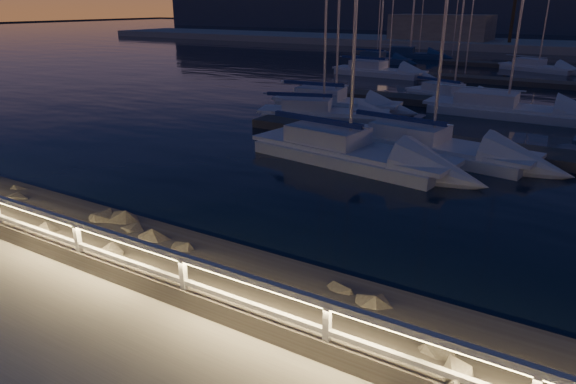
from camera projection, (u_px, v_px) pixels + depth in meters
name	position (u px, v px, depth m)	size (l,w,h in m)	color
ground	(274.00, 338.00, 8.76)	(400.00, 400.00, 0.00)	#A9A398
harbor_water	(528.00, 105.00, 34.13)	(400.00, 440.00, 0.60)	black
guard_rail	(270.00, 297.00, 8.53)	(44.11, 0.12, 1.06)	silver
riprap	(318.00, 300.00, 10.42)	(22.74, 1.60, 1.14)	#5F5B52
floating_docks	(532.00, 94.00, 34.96)	(22.00, 36.00, 0.40)	#524B43
far_shore	(575.00, 45.00, 68.10)	(160.00, 14.00, 5.20)	#A9A398
distant_hills	(494.00, 7.00, 125.13)	(230.00, 37.50, 18.00)	#353F53
sailboat_a	(320.00, 112.00, 27.82)	(7.22, 4.09, 11.95)	silver
sailboat_b	(345.00, 149.00, 20.59)	(8.75, 3.68, 14.47)	silver
sailboat_c	(427.00, 144.00, 21.55)	(8.55, 3.62, 14.08)	silver
sailboat_e	(333.00, 102.00, 30.74)	(7.79, 3.07, 13.01)	silver
sailboat_f	(451.00, 94.00, 33.69)	(6.87, 4.13, 11.35)	silver
sailboat_g	(502.00, 108.00, 28.97)	(8.99, 2.80, 15.18)	silver
sailboat_i	(378.00, 59.00, 55.18)	(6.82, 2.64, 11.39)	navy
sailboat_j	(377.00, 70.00, 45.25)	(8.43, 3.09, 14.08)	silver
sailboat_m	(408.00, 54.00, 60.00)	(7.77, 3.39, 12.89)	navy
sailboat_n	(536.00, 67.00, 48.29)	(7.36, 4.58, 12.20)	silver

